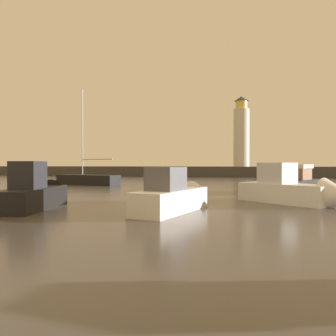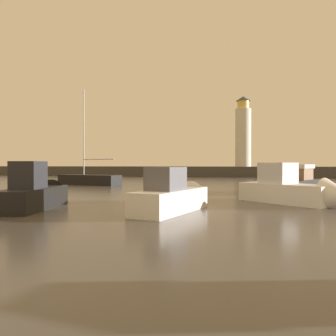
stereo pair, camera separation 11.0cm
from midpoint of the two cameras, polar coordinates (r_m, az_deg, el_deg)
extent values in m
plane|color=#4C4742|center=(32.45, 3.78, -3.32)|extent=(220.00, 220.00, 0.00)
cube|color=#423F3D|center=(62.58, 8.61, -0.60)|extent=(96.92, 5.15, 1.84)
cylinder|color=silver|center=(62.52, 12.18, 4.98)|extent=(2.79, 2.79, 10.34)
cylinder|color=#F2CC59|center=(63.24, 12.19, 10.31)|extent=(2.09, 2.09, 1.45)
cone|color=#33383D|center=(63.45, 12.19, 11.32)|extent=(2.51, 2.51, 0.83)
cube|color=black|center=(28.77, 20.34, -2.86)|extent=(4.51, 5.95, 1.00)
cone|color=black|center=(25.69, 17.71, -3.15)|extent=(2.81, 2.75, 2.13)
cube|color=#8C6647|center=(29.19, 20.68, -0.94)|extent=(2.53, 2.69, 0.90)
cube|color=silver|center=(29.18, 20.68, 0.25)|extent=(2.79, 2.96, 0.32)
cube|color=white|center=(15.86, 0.37, -5.51)|extent=(2.77, 5.38, 1.05)
cone|color=white|center=(18.54, 4.56, -4.47)|extent=(1.84, 1.77, 1.54)
cube|color=#595960|center=(15.31, -0.54, -1.79)|extent=(1.67, 2.01, 1.05)
cube|color=white|center=(20.75, 18.93, -4.03)|extent=(5.39, 5.01, 1.10)
cube|color=silver|center=(21.01, 17.73, -0.80)|extent=(2.34, 2.31, 1.22)
cube|color=black|center=(18.24, -21.87, -4.77)|extent=(2.68, 5.45, 1.05)
cone|color=black|center=(21.03, -18.50, -3.90)|extent=(1.86, 1.78, 1.59)
cube|color=#232328|center=(17.66, -22.62, -1.09)|extent=(1.53, 1.82, 1.32)
cube|color=black|center=(37.90, -13.41, -1.95)|extent=(7.64, 3.62, 1.09)
cylinder|color=#B7B7BC|center=(38.52, -14.27, 5.88)|extent=(0.12, 0.12, 9.38)
cylinder|color=#B7B7BC|center=(37.03, -11.91, 1.45)|extent=(3.97, 1.05, 0.09)
camera|label=1|loc=(0.05, -90.19, 0.00)|focal=36.26mm
camera|label=2|loc=(0.05, 89.81, 0.00)|focal=36.26mm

